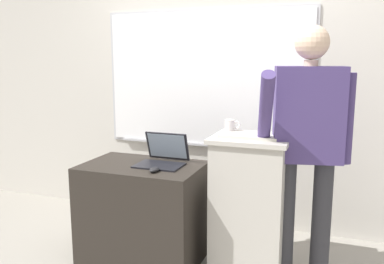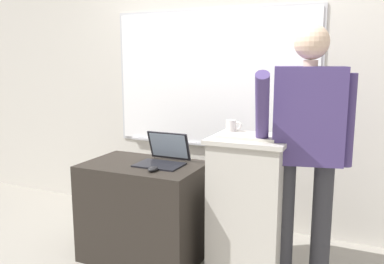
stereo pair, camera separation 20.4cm
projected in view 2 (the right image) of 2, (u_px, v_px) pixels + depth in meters
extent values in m
cube|color=beige|center=(238.00, 73.00, 3.62)|extent=(6.40, 0.12, 2.78)
cube|color=#B7B7BC|center=(212.00, 79.00, 3.66)|extent=(1.93, 0.02, 1.23)
cube|color=white|center=(212.00, 79.00, 3.65)|extent=(1.88, 0.02, 1.18)
cube|color=#B7B7BC|center=(211.00, 145.00, 3.75)|extent=(1.69, 0.04, 0.02)
cube|color=#BCB7AD|center=(249.00, 208.00, 2.87)|extent=(0.49, 0.44, 0.96)
cube|color=#BCB7AD|center=(251.00, 139.00, 2.78)|extent=(0.54, 0.48, 0.03)
cube|color=#28231E|center=(144.00, 211.00, 3.10)|extent=(0.88, 0.58, 0.74)
cylinder|color=#333338|center=(284.00, 221.00, 2.78)|extent=(0.13, 0.13, 0.84)
cylinder|color=#333338|center=(321.00, 224.00, 2.73)|extent=(0.13, 0.13, 0.84)
cube|color=#473870|center=(308.00, 116.00, 2.62)|extent=(0.48, 0.31, 0.63)
cylinder|color=beige|center=(311.00, 63.00, 2.56)|extent=(0.09, 0.09, 0.04)
sphere|color=beige|center=(312.00, 42.00, 2.54)|extent=(0.22, 0.22, 0.22)
cylinder|color=#473870|center=(262.00, 112.00, 2.50)|extent=(0.18, 0.44, 0.52)
cylinder|color=#473870|center=(348.00, 120.00, 2.58)|extent=(0.08, 0.08, 0.60)
cube|color=black|center=(159.00, 165.00, 2.98)|extent=(0.34, 0.24, 0.01)
cube|color=black|center=(169.00, 146.00, 3.10)|extent=(0.33, 0.08, 0.22)
cube|color=#8C9EB2|center=(168.00, 146.00, 3.09)|extent=(0.30, 0.07, 0.19)
cube|color=beige|center=(247.00, 137.00, 2.73)|extent=(0.40, 0.15, 0.02)
ellipsoid|color=black|center=(153.00, 169.00, 2.82)|extent=(0.06, 0.10, 0.03)
ellipsoid|color=silver|center=(281.00, 139.00, 2.63)|extent=(0.06, 0.10, 0.03)
cylinder|color=silver|center=(231.00, 126.00, 3.01)|extent=(0.07, 0.07, 0.08)
torus|color=silver|center=(238.00, 126.00, 2.99)|extent=(0.06, 0.02, 0.06)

